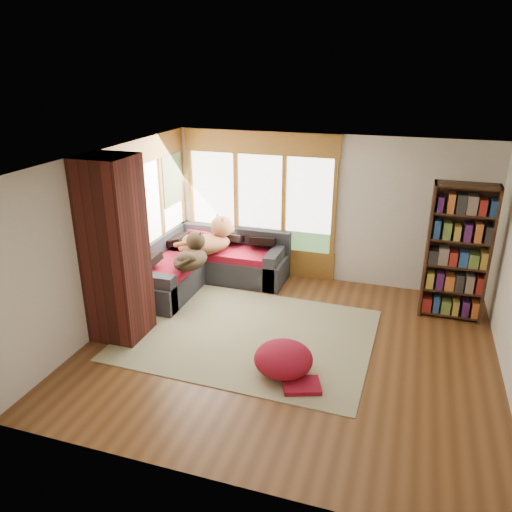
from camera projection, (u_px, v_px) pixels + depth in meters
The scene contains 16 objects.
floor at pixel (289, 348), 6.94m from camera, with size 5.50×5.50×0.00m, color #573218.
ceiling at pixel (294, 161), 5.98m from camera, with size 5.50×5.50×0.00m, color white.
wall_back at pixel (326, 210), 8.68m from camera, with size 5.50×0.04×2.60m, color silver.
wall_front at pixel (220, 366), 4.25m from camera, with size 5.50×0.04×2.60m, color silver.
wall_left at pixel (107, 239), 7.24m from camera, with size 0.04×5.00×2.60m, color silver.
windows_back at pixel (260, 202), 8.97m from camera, with size 2.82×0.10×1.90m.
windows_left at pixel (150, 214), 8.28m from camera, with size 0.10×2.62×1.90m.
roller_blind at pixel (172, 179), 8.86m from camera, with size 0.03×0.72×0.90m, color #667C50.
brick_chimney at pixel (115, 250), 6.83m from camera, with size 0.70×0.70×2.60m, color #471914.
sectional_sofa at pixel (206, 266), 8.89m from camera, with size 2.20×2.20×0.80m.
area_rug at pixel (249, 334), 7.27m from camera, with size 3.51×2.68×0.01m, color beige.
bookshelf at pixel (457, 253), 7.41m from camera, with size 0.90×0.30×2.11m.
pouf at pixel (283, 358), 6.31m from camera, with size 0.75×0.75×0.41m, color maroon.
dog_tan at pixel (208, 239), 8.69m from camera, with size 1.09×1.11×0.55m.
dog_brindle at pixel (192, 255), 8.14m from camera, with size 0.58×0.87×0.46m.
throw_pillows at pixel (211, 239), 8.83m from camera, with size 1.98×1.68×0.45m.
Camera 1 is at (1.40, -5.84, 3.74)m, focal length 35.00 mm.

